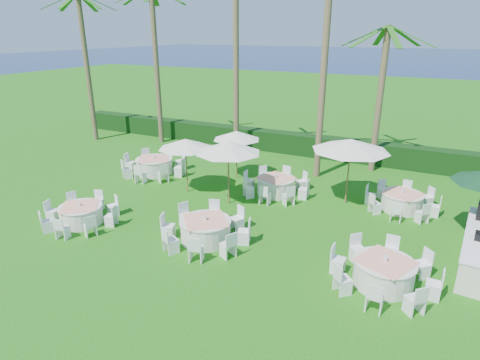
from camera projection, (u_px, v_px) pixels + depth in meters
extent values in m
plane|color=#225A0F|center=(210.00, 246.00, 13.81)|extent=(120.00, 120.00, 0.00)
cube|color=black|center=(311.00, 145.00, 23.69)|extent=(34.00, 1.00, 1.20)
plane|color=#071D46|center=(416.00, 60.00, 99.60)|extent=(260.00, 260.00, 0.00)
cylinder|color=silver|center=(81.00, 215.00, 15.38)|extent=(1.57, 1.57, 0.68)
cylinder|color=silver|center=(80.00, 207.00, 15.25)|extent=(1.64, 1.64, 0.03)
cube|color=#FFA085|center=(80.00, 206.00, 15.24)|extent=(1.79, 1.79, 0.01)
cylinder|color=silver|center=(80.00, 204.00, 15.21)|extent=(0.11, 0.11, 0.15)
cube|color=white|center=(111.00, 216.00, 15.14)|extent=(0.47, 0.47, 0.82)
cube|color=white|center=(113.00, 206.00, 16.01)|extent=(0.52, 0.52, 0.82)
cube|color=white|center=(97.00, 201.00, 16.49)|extent=(0.47, 0.47, 0.82)
cube|color=white|center=(73.00, 203.00, 16.30)|extent=(0.52, 0.52, 0.82)
cube|color=white|center=(52.00, 211.00, 15.56)|extent=(0.47, 0.47, 0.82)
cube|color=white|center=(46.00, 221.00, 14.70)|extent=(0.52, 0.52, 0.82)
cube|color=white|center=(62.00, 228.00, 14.22)|extent=(0.47, 0.47, 0.82)
cube|color=white|center=(90.00, 225.00, 14.40)|extent=(0.52, 0.52, 0.82)
cylinder|color=silver|center=(206.00, 231.00, 14.09)|extent=(1.75, 1.75, 0.76)
cylinder|color=silver|center=(205.00, 221.00, 13.96)|extent=(1.82, 1.82, 0.03)
cube|color=#FFA085|center=(205.00, 220.00, 13.95)|extent=(1.99, 1.99, 0.01)
cylinder|color=silver|center=(205.00, 218.00, 13.92)|extent=(0.12, 0.12, 0.16)
cube|color=white|center=(244.00, 231.00, 13.88)|extent=(0.53, 0.53, 0.91)
cube|color=white|center=(237.00, 218.00, 14.83)|extent=(0.57, 0.57, 0.91)
cube|color=white|center=(214.00, 212.00, 15.33)|extent=(0.53, 0.53, 0.91)
cube|color=white|center=(186.00, 215.00, 15.09)|extent=(0.57, 0.57, 0.91)
cube|color=white|center=(168.00, 226.00, 14.25)|extent=(0.53, 0.53, 0.91)
cube|color=white|center=(171.00, 240.00, 13.30)|extent=(0.57, 0.57, 0.91)
cube|color=white|center=(196.00, 248.00, 12.80)|extent=(0.53, 0.53, 0.91)
cube|color=white|center=(228.00, 244.00, 13.04)|extent=(0.57, 0.57, 0.91)
cylinder|color=silver|center=(383.00, 273.00, 11.63)|extent=(1.70, 1.70, 0.74)
cylinder|color=silver|center=(385.00, 262.00, 11.50)|extent=(1.77, 1.77, 0.03)
cube|color=#FFA085|center=(385.00, 261.00, 11.49)|extent=(1.82, 1.82, 0.01)
cylinder|color=silver|center=(386.00, 259.00, 11.46)|extent=(0.12, 0.12, 0.16)
cube|color=white|center=(422.00, 264.00, 11.97)|extent=(0.59, 0.59, 0.89)
cube|color=white|center=(391.00, 250.00, 12.71)|extent=(0.43, 0.43, 0.89)
cube|color=white|center=(358.00, 249.00, 12.80)|extent=(0.59, 0.59, 0.89)
cube|color=white|center=(338.00, 260.00, 12.19)|extent=(0.43, 0.43, 0.89)
cube|color=white|center=(343.00, 279.00, 11.24)|extent=(0.59, 0.59, 0.89)
cube|color=white|center=(375.00, 296.00, 10.51)|extent=(0.43, 0.43, 0.89)
cube|color=white|center=(415.00, 299.00, 10.42)|extent=(0.59, 0.59, 0.89)
cube|color=white|center=(434.00, 284.00, 11.02)|extent=(0.43, 0.43, 0.89)
cylinder|color=silver|center=(155.00, 166.00, 20.71)|extent=(1.81, 1.81, 0.79)
cylinder|color=silver|center=(154.00, 159.00, 20.57)|extent=(1.88, 1.88, 0.03)
cube|color=#FFA085|center=(154.00, 158.00, 20.56)|extent=(2.01, 2.01, 0.01)
cylinder|color=silver|center=(154.00, 157.00, 20.53)|extent=(0.13, 0.13, 0.17)
cube|color=white|center=(179.00, 167.00, 20.30)|extent=(0.50, 0.50, 0.94)
cube|color=white|center=(180.00, 161.00, 21.30)|extent=(0.61, 0.61, 0.94)
cube|color=white|center=(167.00, 157.00, 21.95)|extent=(0.50, 0.50, 0.94)
cube|color=white|center=(147.00, 158.00, 21.85)|extent=(0.61, 0.61, 0.94)
cube|color=white|center=(130.00, 162.00, 21.07)|extent=(0.50, 0.50, 0.94)
cube|color=white|center=(127.00, 169.00, 20.06)|extent=(0.61, 0.61, 0.94)
cube|color=white|center=(140.00, 174.00, 19.41)|extent=(0.50, 0.50, 0.94)
cube|color=white|center=(163.00, 173.00, 19.51)|extent=(0.61, 0.61, 0.94)
cylinder|color=silver|center=(276.00, 186.00, 18.15)|extent=(1.68, 1.68, 0.73)
cylinder|color=silver|center=(276.00, 178.00, 18.02)|extent=(1.75, 1.75, 0.03)
cube|color=#FFA085|center=(276.00, 178.00, 18.01)|extent=(1.76, 1.76, 0.01)
cylinder|color=silver|center=(276.00, 176.00, 17.98)|extent=(0.12, 0.12, 0.16)
cube|color=white|center=(301.00, 181.00, 18.55)|extent=(0.58, 0.58, 0.87)
cube|color=white|center=(285.00, 176.00, 19.24)|extent=(0.41, 0.41, 0.87)
cube|color=white|center=(264.00, 175.00, 19.28)|extent=(0.58, 0.58, 0.87)
cube|color=white|center=(249.00, 180.00, 18.65)|extent=(0.41, 0.41, 0.87)
cube|color=white|center=(249.00, 188.00, 17.71)|extent=(0.58, 0.58, 0.87)
cube|color=white|center=(265.00, 195.00, 17.02)|extent=(0.41, 0.41, 0.87)
cube|color=white|center=(289.00, 195.00, 16.97)|extent=(0.58, 0.58, 0.87)
cube|color=white|center=(304.00, 189.00, 17.61)|extent=(0.41, 0.41, 0.87)
cylinder|color=silver|center=(401.00, 202.00, 16.54)|extent=(1.60, 1.60, 0.69)
cylinder|color=silver|center=(403.00, 194.00, 16.41)|extent=(1.67, 1.67, 0.03)
cube|color=#FFA085|center=(403.00, 193.00, 16.40)|extent=(1.72, 1.72, 0.01)
cylinder|color=silver|center=(403.00, 191.00, 16.37)|extent=(0.11, 0.11, 0.15)
cube|color=white|center=(427.00, 197.00, 16.84)|extent=(0.55, 0.55, 0.83)
cube|color=white|center=(406.00, 190.00, 17.54)|extent=(0.41, 0.41, 0.83)
cube|color=white|center=(384.00, 189.00, 17.64)|extent=(0.55, 0.55, 0.83)
cube|color=white|center=(371.00, 195.00, 17.08)|extent=(0.41, 0.41, 0.83)
cube|color=white|center=(375.00, 204.00, 16.19)|extent=(0.55, 0.55, 0.83)
cube|color=white|center=(397.00, 212.00, 15.49)|extent=(0.41, 0.41, 0.83)
cube|color=white|center=(422.00, 213.00, 15.39)|extent=(0.55, 0.55, 0.83)
cube|color=white|center=(435.00, 206.00, 15.95)|extent=(0.41, 0.41, 0.83)
cylinder|color=brown|center=(186.00, 167.00, 18.08)|extent=(0.06, 0.06, 2.41)
cone|color=silver|center=(185.00, 144.00, 17.70)|extent=(2.42, 2.42, 0.43)
sphere|color=brown|center=(185.00, 140.00, 17.65)|extent=(0.10, 0.10, 0.10)
cylinder|color=brown|center=(229.00, 174.00, 16.79)|extent=(0.06, 0.06, 2.64)
cone|color=silver|center=(228.00, 147.00, 16.38)|extent=(2.73, 2.73, 0.48)
sphere|color=brown|center=(228.00, 143.00, 16.32)|extent=(0.11, 0.11, 0.11)
cylinder|color=brown|center=(237.00, 156.00, 19.82)|extent=(0.06, 0.06, 2.32)
cone|color=silver|center=(237.00, 135.00, 19.46)|extent=(2.32, 2.32, 0.42)
sphere|color=brown|center=(237.00, 132.00, 19.41)|extent=(0.09, 0.09, 0.09)
cylinder|color=brown|center=(348.00, 173.00, 16.81)|extent=(0.07, 0.07, 2.73)
cone|color=silver|center=(351.00, 145.00, 16.38)|extent=(3.21, 3.21, 0.49)
sphere|color=brown|center=(351.00, 141.00, 16.32)|extent=(0.11, 0.11, 0.11)
cube|color=silver|center=(478.00, 249.00, 12.71)|extent=(1.31, 4.40, 0.98)
cylinder|color=brown|center=(157.00, 69.00, 25.12)|extent=(0.32, 0.32, 9.43)
cylinder|color=brown|center=(236.00, 70.00, 22.52)|extent=(0.32, 0.32, 9.76)
cylinder|color=brown|center=(326.00, 41.00, 18.21)|extent=(0.32, 0.32, 13.05)
cylinder|color=brown|center=(379.00, 102.00, 20.07)|extent=(0.32, 0.32, 7.23)
cube|color=#1D5515|center=(412.00, 36.00, 18.40)|extent=(2.22, 0.58, 1.00)
cube|color=#1D5515|center=(404.00, 36.00, 19.42)|extent=(1.58, 1.91, 1.00)
cube|color=#1D5515|center=(381.00, 36.00, 20.00)|extent=(1.09, 2.15, 1.00)
cube|color=#1D5515|center=(364.00, 36.00, 19.55)|extent=(2.22, 0.58, 1.00)
cube|color=#1D5515|center=(370.00, 36.00, 18.52)|extent=(1.58, 1.91, 1.00)
cube|color=#1D5515|center=(394.00, 36.00, 17.95)|extent=(1.09, 2.15, 1.00)
cylinder|color=brown|center=(88.00, 71.00, 25.76)|extent=(0.32, 0.32, 9.12)
cube|color=#1D5515|center=(89.00, 1.00, 23.70)|extent=(2.21, 0.74, 1.00)
cube|color=#1D5515|center=(98.00, 2.00, 24.71)|extent=(1.69, 1.82, 1.00)
cube|color=#1D5515|center=(88.00, 3.00, 25.35)|extent=(0.94, 2.19, 1.00)
cube|color=#1D5515|center=(69.00, 2.00, 24.97)|extent=(2.21, 0.74, 1.00)
cube|color=#1D5515|center=(59.00, 1.00, 23.96)|extent=(1.69, 1.82, 1.00)
cube|color=#1D5515|center=(69.00, 0.00, 23.32)|extent=(0.94, 2.19, 1.00)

